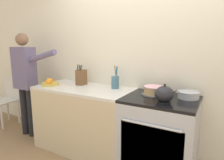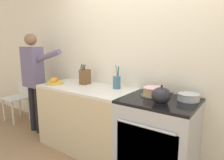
# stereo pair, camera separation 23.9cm
# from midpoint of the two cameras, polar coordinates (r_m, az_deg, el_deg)

# --- Properties ---
(wall_back) EXTENTS (8.00, 0.04, 2.60)m
(wall_back) POSITION_cam_midpoint_polar(r_m,az_deg,el_deg) (2.56, 6.58, 6.74)
(wall_back) COLOR silver
(wall_back) RESTS_ON ground_plane
(counter_cabinet) EXTENTS (1.32, 0.64, 0.88)m
(counter_cabinet) POSITION_cam_midpoint_polar(r_m,az_deg,el_deg) (2.84, -10.41, -10.82)
(counter_cabinet) COLOR beige
(counter_cabinet) RESTS_ON ground_plane
(stove_range) EXTENTS (0.78, 0.67, 0.88)m
(stove_range) POSITION_cam_midpoint_polar(r_m,az_deg,el_deg) (2.36, 10.41, -15.51)
(stove_range) COLOR #B7BABF
(stove_range) RESTS_ON ground_plane
(layer_cake) EXTENTS (0.29, 0.29, 0.10)m
(layer_cake) POSITION_cam_midpoint_polar(r_m,az_deg,el_deg) (2.31, 9.07, -3.11)
(layer_cake) COLOR #4C4C51
(layer_cake) RESTS_ON stove_range
(tea_kettle) EXTENTS (0.24, 0.19, 0.19)m
(tea_kettle) POSITION_cam_midpoint_polar(r_m,az_deg,el_deg) (2.05, 11.60, -4.01)
(tea_kettle) COLOR #232328
(tea_kettle) RESTS_ON stove_range
(mixing_bowl) EXTENTS (0.23, 0.23, 0.08)m
(mixing_bowl) POSITION_cam_midpoint_polar(r_m,az_deg,el_deg) (2.26, 18.24, -4.06)
(mixing_bowl) COLOR #B7BABF
(mixing_bowl) RESTS_ON stove_range
(knife_block) EXTENTS (0.10, 0.15, 0.29)m
(knife_block) POSITION_cam_midpoint_polar(r_m,az_deg,el_deg) (2.87, -11.13, 0.78)
(knife_block) COLOR brown
(knife_block) RESTS_ON counter_cabinet
(utensil_crock) EXTENTS (0.10, 0.10, 0.31)m
(utensil_crock) POSITION_cam_midpoint_polar(r_m,az_deg,el_deg) (2.59, -1.70, -0.59)
(utensil_crock) COLOR #477084
(utensil_crock) RESTS_ON counter_cabinet
(fruit_bowl) EXTENTS (0.24, 0.24, 0.10)m
(fruit_bowl) POSITION_cam_midpoint_polar(r_m,az_deg,el_deg) (2.96, -19.55, -0.79)
(fruit_bowl) COLOR gold
(fruit_bowl) RESTS_ON counter_cabinet
(person_baker) EXTENTS (0.92, 0.20, 1.61)m
(person_baker) POSITION_cam_midpoint_polar(r_m,az_deg,el_deg) (3.39, -25.42, 0.94)
(person_baker) COLOR black
(person_baker) RESTS_ON ground_plane
(dining_chair) EXTENTS (0.40, 0.40, 0.85)m
(dining_chair) POSITION_cam_midpoint_polar(r_m,az_deg,el_deg) (4.16, -29.06, -4.31)
(dining_chair) COLOR silver
(dining_chair) RESTS_ON ground_plane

